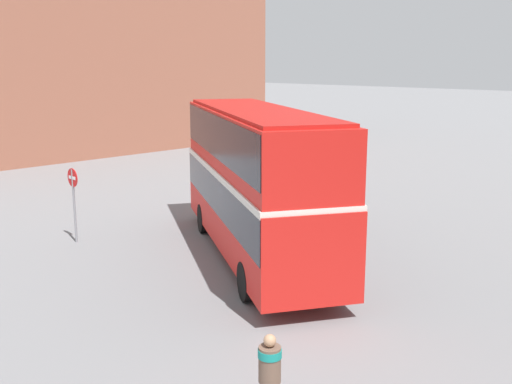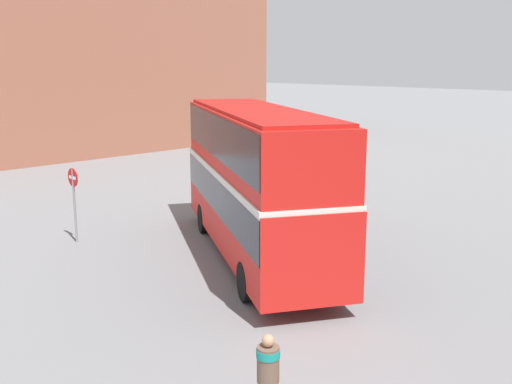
% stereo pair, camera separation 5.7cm
% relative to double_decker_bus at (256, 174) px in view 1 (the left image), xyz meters
% --- Properties ---
extents(ground_plane, '(240.00, 240.00, 0.00)m').
position_rel_double_decker_bus_xyz_m(ground_plane, '(1.04, -0.50, -2.75)').
color(ground_plane, slate).
extents(building_row_left, '(11.56, 29.19, 16.95)m').
position_rel_double_decker_bus_xyz_m(building_row_left, '(-27.15, 7.82, 5.73)').
color(building_row_left, '#935642').
rests_on(building_row_left, ground_plane).
extents(double_decker_bus, '(10.70, 7.67, 4.79)m').
position_rel_double_decker_bus_xyz_m(double_decker_bus, '(0.00, 0.00, 0.00)').
color(double_decker_bus, red).
rests_on(double_decker_bus, ground_plane).
extents(pedestrian_foreground, '(0.44, 0.44, 1.68)m').
position_rel_double_decker_bus_xyz_m(pedestrian_foreground, '(6.71, -6.28, -1.72)').
color(pedestrian_foreground, '#232328').
rests_on(pedestrian_foreground, ground_plane).
extents(parked_car_kerb_near, '(4.23, 2.67, 1.66)m').
position_rel_double_decker_bus_xyz_m(parked_car_kerb_near, '(-9.52, 9.68, -1.92)').
color(parked_car_kerb_near, silver).
rests_on(parked_car_kerb_near, ground_plane).
extents(no_entry_sign, '(0.65, 0.08, 2.63)m').
position_rel_double_decker_bus_xyz_m(no_entry_sign, '(-5.57, -3.36, -0.98)').
color(no_entry_sign, gray).
rests_on(no_entry_sign, ground_plane).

